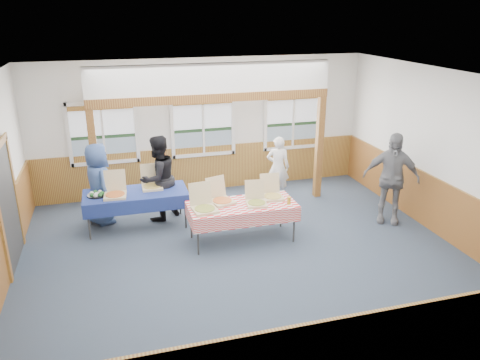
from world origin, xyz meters
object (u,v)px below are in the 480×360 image
object	(u,v)px
man_blue	(99,184)
person_grey	(391,178)
table_right	(242,206)
woman_black	(158,178)
table_left	(136,194)
woman_white	(278,167)

from	to	relation	value
man_blue	person_grey	bearing A→B (deg)	-124.16
table_right	woman_black	distance (m)	2.03
person_grey	table_left	bearing A→B (deg)	-161.49
person_grey	table_right	bearing A→B (deg)	-148.50
woman_white	man_blue	world-z (taller)	man_blue
woman_black	woman_white	bearing A→B (deg)	155.78
woman_white	woman_black	world-z (taller)	woman_black
table_right	person_grey	world-z (taller)	person_grey
woman_white	woman_black	distance (m)	2.89
table_right	woman_white	world-z (taller)	woman_white
table_right	man_blue	distance (m)	3.06
table_left	woman_white	bearing A→B (deg)	23.59
woman_white	man_blue	bearing A→B (deg)	27.52
table_left	table_right	size ratio (longest dim) A/B	0.99
man_blue	person_grey	xyz separation A→B (m)	(5.80, -1.58, 0.11)
person_grey	man_blue	bearing A→B (deg)	-163.75
man_blue	woman_white	bearing A→B (deg)	-103.84
table_left	table_right	bearing A→B (deg)	-20.95
table_right	woman_white	size ratio (longest dim) A/B	1.50
table_right	person_grey	distance (m)	3.20
table_left	man_blue	xyz separation A→B (m)	(-0.70, 0.41, 0.15)
table_left	woman_black	xyz separation A→B (m)	(0.50, 0.28, 0.20)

